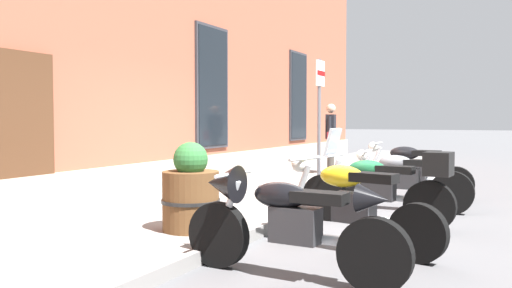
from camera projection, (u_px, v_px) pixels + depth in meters
The scene contains 10 objects.
ground_plane at pixel (301, 220), 7.43m from camera, with size 140.00×140.00×0.00m, color #4C4C4F.
sidewalk at pixel (213, 207), 8.08m from camera, with size 29.55×2.93×0.15m, color slate.
motorcycle_black_sport at pixel (282, 218), 4.69m from camera, with size 0.62×2.18×1.00m.
motorcycle_yellow_naked at pixel (348, 206), 5.67m from camera, with size 0.69×2.10×1.00m.
motorcycle_green_touring at pixel (383, 186), 6.96m from camera, with size 0.62×2.11×1.31m.
motorcycle_grey_naked at pixel (400, 180), 8.22m from camera, with size 0.62×2.14×0.94m.
motorcycle_black_naked at pixel (409, 172), 9.34m from camera, with size 0.62×2.16×1.02m.
pedestrian_dark_jacket at pixel (331, 134), 12.45m from camera, with size 0.65×0.28×1.66m.
parking_sign at pixel (320, 106), 9.08m from camera, with size 0.36×0.07×2.34m.
barrel_planter at pixel (191, 194), 6.02m from camera, with size 0.68×0.68×1.03m.
Camera 1 is at (-6.87, -2.73, 1.43)m, focal length 36.61 mm.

